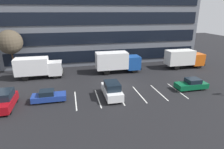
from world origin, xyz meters
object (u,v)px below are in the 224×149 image
object	(u,v)px
suv_maroon	(5,100)
box_truck_blue	(117,61)
box_truck_orange	(184,58)
sedan_forest	(192,84)
suv_white	(112,90)
bare_tree	(10,42)
sedan_navy	(49,96)
box_truck_white	(38,67)

from	to	relation	value
suv_maroon	box_truck_blue	bearing A→B (deg)	32.86
box_truck_orange	sedan_forest	distance (m)	11.07
box_truck_blue	suv_maroon	xyz separation A→B (m)	(-15.70, -10.14, -1.12)
box_truck_blue	suv_white	xyz separation A→B (m)	(-3.23, -10.00, -1.07)
sedan_forest	bare_tree	world-z (taller)	bare_tree
suv_white	sedan_forest	bearing A→B (deg)	0.56
box_truck_orange	bare_tree	distance (m)	31.47
box_truck_blue	sedan_navy	xyz separation A→B (m)	(-11.04, -9.41, -1.41)
suv_white	box_truck_blue	bearing A→B (deg)	72.10
box_truck_white	sedan_forest	distance (m)	23.80
box_truck_orange	sedan_forest	world-z (taller)	box_truck_orange
box_truck_white	suv_maroon	world-z (taller)	box_truck_white
suv_white	bare_tree	world-z (taller)	bare_tree
box_truck_blue	box_truck_orange	bearing A→B (deg)	-0.22
box_truck_blue	bare_tree	bearing A→B (deg)	169.67
box_truck_blue	sedan_navy	size ratio (longest dim) A/B	1.98
box_truck_blue	bare_tree	world-z (taller)	bare_tree
box_truck_blue	sedan_forest	distance (m)	13.00
sedan_forest	suv_maroon	bearing A→B (deg)	-179.41
box_truck_white	bare_tree	bearing A→B (deg)	143.00
box_truck_blue	sedan_navy	world-z (taller)	box_truck_blue
suv_maroon	sedan_navy	xyz separation A→B (m)	(4.65, 0.73, -0.29)
box_truck_white	sedan_forest	bearing A→B (deg)	-24.23
box_truck_orange	sedan_navy	distance (m)	26.07
suv_white	bare_tree	bearing A→B (deg)	137.77
sedan_forest	bare_tree	bearing A→B (deg)	153.34
box_truck_orange	bare_tree	bearing A→B (deg)	173.94
box_truck_blue	suv_white	world-z (taller)	box_truck_blue
box_truck_blue	suv_maroon	size ratio (longest dim) A/B	1.80
box_truck_blue	box_truck_white	size ratio (longest dim) A/B	1.08
box_truck_white	box_truck_orange	bearing A→B (deg)	0.17
box_truck_orange	sedan_navy	bearing A→B (deg)	-158.94
box_truck_orange	sedan_navy	world-z (taller)	box_truck_orange
box_truck_blue	sedan_forest	world-z (taller)	box_truck_blue
sedan_navy	bare_tree	world-z (taller)	bare_tree
box_truck_orange	suv_white	size ratio (longest dim) A/B	1.62
bare_tree	box_truck_orange	bearing A→B (deg)	-6.06
box_truck_orange	suv_white	xyz separation A→B (m)	(-16.49, -9.95, -0.95)
box_truck_white	bare_tree	xyz separation A→B (m)	(-4.49, 3.38, 3.65)
sedan_forest	bare_tree	distance (m)	29.68
box_truck_blue	box_truck_white	world-z (taller)	box_truck_blue
bare_tree	sedan_forest	bearing A→B (deg)	-26.66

